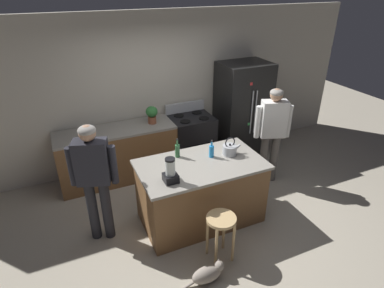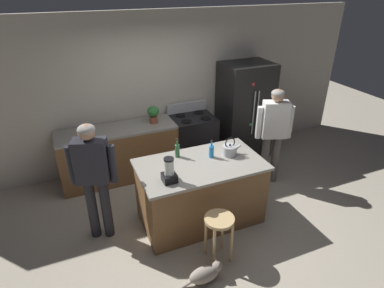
% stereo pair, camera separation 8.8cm
% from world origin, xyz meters
% --- Properties ---
extents(ground_plane, '(14.00, 14.00, 0.00)m').
position_xyz_m(ground_plane, '(0.00, 0.00, 0.00)').
color(ground_plane, '#B2A893').
extents(back_wall, '(8.00, 0.10, 2.70)m').
position_xyz_m(back_wall, '(0.00, 1.95, 1.35)').
color(back_wall, beige).
rests_on(back_wall, ground_plane).
extents(kitchen_island, '(1.70, 0.96, 0.93)m').
position_xyz_m(kitchen_island, '(0.00, 0.00, 0.47)').
color(kitchen_island, brown).
rests_on(kitchen_island, ground_plane).
extents(back_counter_run, '(2.00, 0.64, 0.93)m').
position_xyz_m(back_counter_run, '(-0.80, 1.55, 0.46)').
color(back_counter_run, brown).
rests_on(back_counter_run, ground_plane).
extents(refrigerator, '(0.90, 0.73, 1.80)m').
position_xyz_m(refrigerator, '(1.58, 1.50, 0.90)').
color(refrigerator, black).
rests_on(refrigerator, ground_plane).
extents(stove_range, '(0.76, 0.65, 1.11)m').
position_xyz_m(stove_range, '(0.53, 1.52, 0.48)').
color(stove_range, black).
rests_on(stove_range, ground_plane).
extents(person_by_island_left, '(0.59, 0.34, 1.65)m').
position_xyz_m(person_by_island_left, '(-1.36, 0.20, 1.00)').
color(person_by_island_left, '#26262B').
rests_on(person_by_island_left, ground_plane).
extents(person_by_sink_right, '(0.58, 0.35, 1.64)m').
position_xyz_m(person_by_sink_right, '(1.49, 0.45, 0.99)').
color(person_by_sink_right, '#66605B').
rests_on(person_by_sink_right, ground_plane).
extents(bar_stool, '(0.36, 0.36, 0.63)m').
position_xyz_m(bar_stool, '(-0.10, -0.77, 0.49)').
color(bar_stool, tan).
rests_on(bar_stool, ground_plane).
extents(cat, '(0.52, 0.18, 0.26)m').
position_xyz_m(cat, '(-0.39, -1.03, 0.11)').
color(cat, gray).
rests_on(cat, ground_plane).
extents(potted_plant, '(0.20, 0.20, 0.30)m').
position_xyz_m(potted_plant, '(-0.18, 1.55, 1.10)').
color(potted_plant, brown).
rests_on(potted_plant, back_counter_run).
extents(blender_appliance, '(0.17, 0.17, 0.32)m').
position_xyz_m(blender_appliance, '(-0.52, -0.23, 1.06)').
color(blender_appliance, black).
rests_on(blender_appliance, kitchen_island).
extents(bottle_soda, '(0.07, 0.07, 0.26)m').
position_xyz_m(bottle_soda, '(0.21, 0.10, 1.02)').
color(bottle_soda, '#268CD8').
rests_on(bottle_soda, kitchen_island).
extents(bottle_olive_oil, '(0.07, 0.07, 0.28)m').
position_xyz_m(bottle_olive_oil, '(-0.22, 0.30, 1.03)').
color(bottle_olive_oil, '#2D6638').
rests_on(bottle_olive_oil, kitchen_island).
extents(tea_kettle, '(0.28, 0.20, 0.27)m').
position_xyz_m(tea_kettle, '(0.47, 0.06, 1.01)').
color(tea_kettle, '#B7BABF').
rests_on(tea_kettle, kitchen_island).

